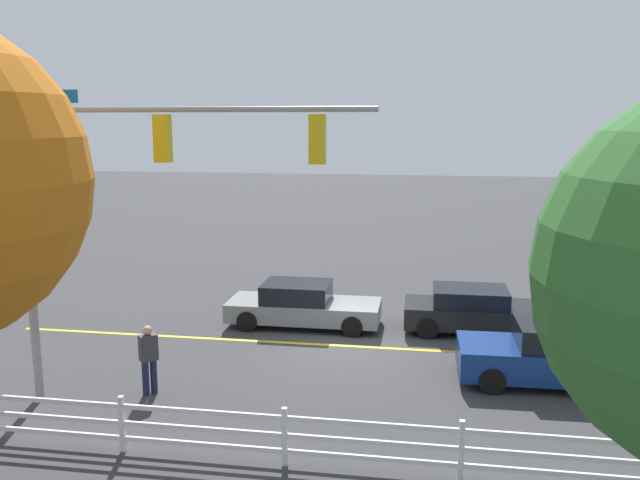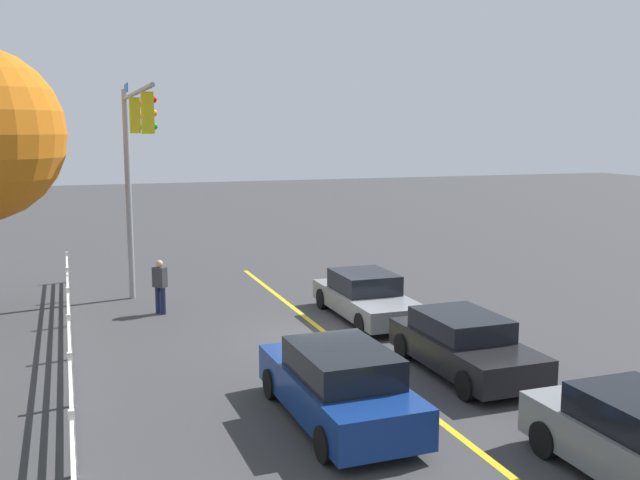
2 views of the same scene
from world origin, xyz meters
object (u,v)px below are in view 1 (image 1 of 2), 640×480
(car_4, at_px, (475,310))
(car_0, at_px, (302,305))
(car_3, at_px, (558,355))
(pedestrian, at_px, (149,357))

(car_4, bearing_deg, car_0, -178.37)
(car_3, distance_m, pedestrian, 9.92)
(car_3, relative_size, car_4, 1.07)
(pedestrian, bearing_deg, car_4, -96.27)
(car_0, xyz_separation_m, car_4, (-5.36, -0.21, 0.02))
(car_0, height_order, car_3, car_3)
(car_0, distance_m, car_3, 7.94)
(car_4, bearing_deg, car_3, -66.11)
(car_3, distance_m, car_4, 4.16)
(car_3, height_order, pedestrian, pedestrian)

